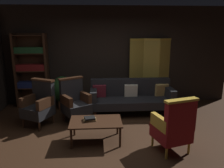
# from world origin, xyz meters

# --- Properties ---
(ground_plane) EXTENTS (10.00, 10.00, 0.00)m
(ground_plane) POSITION_xyz_m (0.00, 0.00, 0.00)
(ground_plane) COLOR #331E11
(back_wall) EXTENTS (7.20, 0.10, 2.80)m
(back_wall) POSITION_xyz_m (0.00, 2.45, 1.40)
(back_wall) COLOR black
(back_wall) RESTS_ON ground_plane
(folding_screen) EXTENTS (1.28, 0.32, 1.90)m
(folding_screen) POSITION_xyz_m (1.24, 2.27, 0.99)
(folding_screen) COLOR #B29338
(folding_screen) RESTS_ON ground_plane
(bookshelf) EXTENTS (0.90, 0.32, 2.05)m
(bookshelf) POSITION_xyz_m (-2.15, 2.20, 1.06)
(bookshelf) COLOR #382114
(bookshelf) RESTS_ON ground_plane
(velvet_couch) EXTENTS (2.12, 0.78, 0.88)m
(velvet_couch) POSITION_xyz_m (0.55, 1.45, 0.45)
(velvet_couch) COLOR #382114
(velvet_couch) RESTS_ON ground_plane
(coffee_table) EXTENTS (1.00, 0.64, 0.42)m
(coffee_table) POSITION_xyz_m (-0.37, -0.02, 0.37)
(coffee_table) COLOR #382114
(coffee_table) RESTS_ON ground_plane
(armchair_gilt_accent) EXTENTS (0.72, 0.71, 1.04)m
(armchair_gilt_accent) POSITION_xyz_m (0.99, -0.52, 0.49)
(armchair_gilt_accent) COLOR gold
(armchair_gilt_accent) RESTS_ON ground_plane
(armchair_wing_left) EXTENTS (0.78, 0.78, 1.04)m
(armchair_wing_left) POSITION_xyz_m (-1.66, 0.87, 0.49)
(armchair_wing_left) COLOR #382114
(armchair_wing_left) RESTS_ON ground_plane
(armchair_wing_right) EXTENTS (0.80, 0.80, 1.04)m
(armchair_wing_right) POSITION_xyz_m (-0.87, 1.01, 0.49)
(armchair_wing_right) COLOR #382114
(armchair_wing_right) RESTS_ON ground_plane
(potted_plant) EXTENTS (0.62, 0.62, 0.92)m
(potted_plant) POSITION_xyz_m (-1.27, 1.88, 0.53)
(potted_plant) COLOR brown
(potted_plant) RESTS_ON ground_plane
(book_tan_leather) EXTENTS (0.25, 0.17, 0.03)m
(book_tan_leather) POSITION_xyz_m (-0.49, 0.02, 0.43)
(book_tan_leather) COLOR #9E7A47
(book_tan_leather) RESTS_ON coffee_table
(book_black_cloth) EXTENTS (0.24, 0.22, 0.04)m
(book_black_cloth) POSITION_xyz_m (-0.49, 0.02, 0.47)
(book_black_cloth) COLOR black
(book_black_cloth) RESTS_ON book_tan_leather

